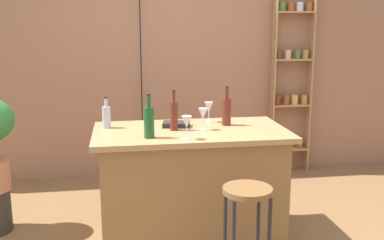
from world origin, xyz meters
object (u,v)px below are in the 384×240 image
spice_shelf (292,78)px  wine_glass_center (187,123)px  bottle_wine_red (106,116)px  cookbook (176,124)px  wine_glass_right (209,108)px  bottle_sauce_amber (149,121)px  bar_stool (247,215)px  bottle_spirits_clear (174,115)px  bottle_olive_oil (226,111)px  wine_glass_left (203,114)px

spice_shelf → wine_glass_center: bearing=-128.9°
bottle_wine_red → cookbook: (0.53, -0.04, -0.07)m
wine_glass_right → cookbook: bearing=-155.7°
bottle_sauce_amber → bar_stool: bearing=-42.1°
bar_stool → spice_shelf: size_ratio=0.33×
bottle_spirits_clear → wine_glass_center: (0.05, -0.29, 0.00)m
bottle_wine_red → wine_glass_center: bearing=-38.7°
bar_stool → wine_glass_center: (-0.32, 0.44, 0.51)m
cookbook → wine_glass_center: bearing=-77.2°
bar_stool → wine_glass_center: size_ratio=4.08×
bottle_olive_oil → wine_glass_right: 0.18m
bar_stool → bottle_sauce_amber: (-0.57, 0.51, 0.51)m
bar_stool → bottle_olive_oil: 0.97m
bottle_olive_oil → wine_glass_right: (-0.11, 0.14, 0.00)m
bottle_sauce_amber → cookbook: size_ratio=1.48×
bottle_spirits_clear → bottle_wine_red: bottle_spirits_clear is taller
bar_stool → cookbook: (-0.34, 0.84, 0.41)m
spice_shelf → wine_glass_left: bearing=-130.0°
spice_shelf → bottle_spirits_clear: (-1.50, -1.51, -0.08)m
bar_stool → bottle_spirits_clear: (-0.37, 0.72, 0.51)m
wine_glass_center → bar_stool: bearing=-54.1°
wine_glass_left → wine_glass_center: size_ratio=1.00×
bottle_olive_oil → bottle_sauce_amber: size_ratio=0.99×
wine_glass_right → bottle_spirits_clear: bearing=-141.7°
spice_shelf → bottle_olive_oil: (-1.07, -1.40, -0.08)m
wine_glass_left → cookbook: wine_glass_left is taller
bottle_olive_oil → wine_glass_center: 0.54m
bottle_olive_oil → wine_glass_left: 0.25m
bottle_spirits_clear → bottle_sauce_amber: size_ratio=0.98×
wine_glass_right → cookbook: 0.32m
wine_glass_right → wine_glass_left: bearing=-109.9°
bar_stool → wine_glass_center: 0.74m
bottle_spirits_clear → wine_glass_center: bottle_spirits_clear is taller
wine_glass_center → bottle_sauce_amber: bearing=162.8°
bar_stool → cookbook: 0.99m
wine_glass_center → bottle_olive_oil: bearing=46.7°
bottle_wine_red → wine_glass_center: (0.55, -0.44, 0.03)m
bottle_spirits_clear → wine_glass_right: bottle_spirits_clear is taller
bottle_wine_red → bottle_spirits_clear: bearing=-17.5°
bottle_olive_oil → bottle_wine_red: size_ratio=1.27×
wine_glass_left → bottle_sauce_amber: bearing=-155.4°
bottle_wine_red → bottle_sauce_amber: bearing=-50.4°
bottle_olive_oil → bottle_spirits_clear: size_ratio=1.01×
wine_glass_left → wine_glass_right: 0.28m
spice_shelf → bottle_wine_red: spice_shelf is taller
bottle_olive_oil → bottle_sauce_amber: bearing=-153.1°
cookbook → bottle_wine_red: bearing=-174.0°
spice_shelf → wine_glass_center: (-1.45, -1.80, -0.08)m
bottle_spirits_clear → wine_glass_left: 0.22m
bar_stool → wine_glass_left: bearing=102.3°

